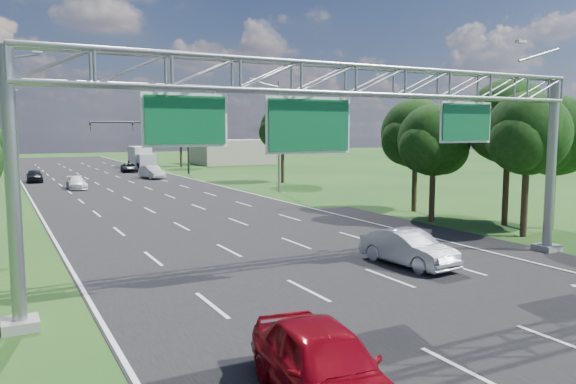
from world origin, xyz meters
TOP-DOWN VIEW (x-y plane):
  - ground at (0.00, 30.00)m, footprint 220.00×220.00m
  - road at (0.00, 30.00)m, footprint 18.00×180.00m
  - road_flare at (10.20, 14.00)m, footprint 3.00×30.00m
  - sign_gantry at (0.33, 12.00)m, footprint 23.50×1.00m
  - traffic_signal at (7.48, 65.00)m, footprint 12.21×0.24m
  - streetlight_r_mid at (11.30, 40.00)m, footprint 2.97×0.22m
  - tree_cluster_right at (14.80, 19.19)m, footprint 9.91×14.60m
  - tree_verge_rd at (16.08, 48.04)m, footprint 5.76×4.80m
  - tree_verge_re at (14.08, 78.04)m, footprint 5.76×4.80m
  - building_right at (24.00, 82.00)m, footprint 12.00×9.00m
  - red_coupe at (-5.62, 4.16)m, footprint 2.67×5.23m
  - silver_sedan at (3.81, 12.80)m, footprint 2.04×4.67m
  - car_queue_a at (-4.44, 51.65)m, footprint 1.75×4.14m
  - car_queue_b at (4.78, 71.47)m, footprint 2.48×4.54m
  - car_queue_c at (-7.51, 61.36)m, footprint 1.83×4.17m
  - car_queue_d at (4.97, 60.00)m, footprint 2.22×4.76m
  - box_truck at (8.00, 78.28)m, footprint 2.65×8.49m

SIDE VIEW (x-z plane):
  - ground at x=0.00m, z-range 0.00..0.00m
  - road at x=0.00m, z-range -0.01..0.01m
  - road_flare at x=10.20m, z-range -0.01..0.01m
  - car_queue_a at x=-4.44m, z-range 0.00..1.19m
  - car_queue_b at x=4.78m, z-range 0.00..1.21m
  - car_queue_c at x=-7.51m, z-range 0.00..1.40m
  - silver_sedan at x=3.81m, z-range 0.00..1.49m
  - car_queue_d at x=4.97m, z-range 0.00..1.51m
  - red_coupe at x=-5.62m, z-range 0.00..1.71m
  - box_truck at x=8.00m, z-range -0.06..3.13m
  - building_right at x=24.00m, z-range 0.00..4.00m
  - traffic_signal at x=7.48m, z-range 1.67..8.67m
  - tree_verge_re at x=14.08m, z-range 1.28..9.12m
  - tree_cluster_right at x=14.80m, z-range 0.97..9.65m
  - streetlight_r_mid at x=11.30m, z-range 0.50..10.66m
  - tree_verge_rd at x=16.08m, z-range 1.49..9.77m
  - sign_gantry at x=0.33m, z-range 2.11..11.67m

